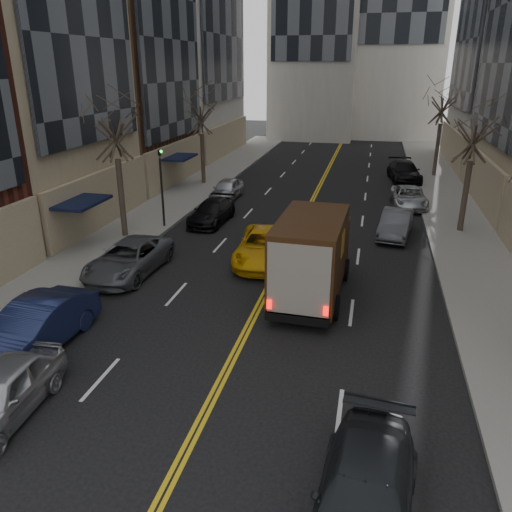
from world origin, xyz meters
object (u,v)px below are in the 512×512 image
(observer_sedan, at_px, (364,497))
(pedestrian, at_px, (288,244))
(ups_truck, at_px, (312,256))
(taxi, at_px, (265,246))

(observer_sedan, relative_size, pedestrian, 3.25)
(pedestrian, bearing_deg, observer_sedan, -146.97)
(observer_sedan, xyz_separation_m, pedestrian, (-3.97, 14.15, 0.07))
(ups_truck, distance_m, observer_sedan, 10.65)
(ups_truck, relative_size, pedestrian, 4.09)
(ups_truck, bearing_deg, taxi, 129.89)
(ups_truck, bearing_deg, observer_sedan, -75.14)
(observer_sedan, height_order, taxi, taxi)
(taxi, bearing_deg, ups_truck, -56.82)
(taxi, relative_size, pedestrian, 3.45)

